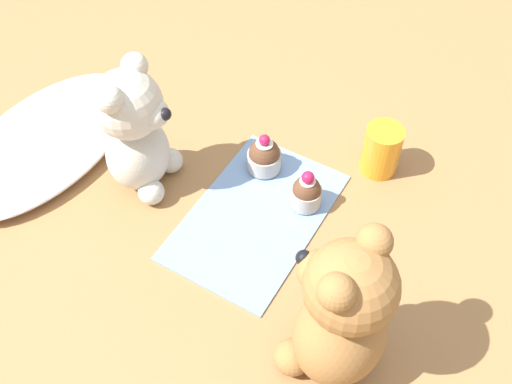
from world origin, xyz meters
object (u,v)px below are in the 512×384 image
teddy_bear_tan (341,316)px  cupcake_near_cream_bear (264,156)px  cupcake_near_tan_bear (306,192)px  teddy_bear_cream (135,131)px  juice_glass (381,150)px

teddy_bear_tan → cupcake_near_cream_bear: bearing=-128.5°
teddy_bear_tan → cupcake_near_cream_bear: teddy_bear_tan is taller
cupcake_near_cream_bear → cupcake_near_tan_bear: size_ratio=1.01×
teddy_bear_cream → juice_glass: (0.20, -0.29, -0.06)m
teddy_bear_cream → cupcake_near_tan_bear: teddy_bear_cream is taller
cupcake_near_tan_bear → cupcake_near_cream_bear: bearing=70.8°
teddy_bear_tan → cupcake_near_cream_bear: (0.22, 0.22, -0.08)m
teddy_bear_tan → juice_glass: bearing=-160.4°
teddy_bear_tan → cupcake_near_tan_bear: size_ratio=3.46×
cupcake_near_tan_bear → juice_glass: size_ratio=0.83×
cupcake_near_cream_bear → cupcake_near_tan_bear: 0.09m
cupcake_near_cream_bear → cupcake_near_tan_bear: bearing=-109.2°
teddy_bear_cream → cupcake_near_cream_bear: size_ratio=3.11×
teddy_bear_tan → cupcake_near_tan_bear: bearing=-138.3°
cupcake_near_tan_bear → teddy_bear_cream: bearing=108.6°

